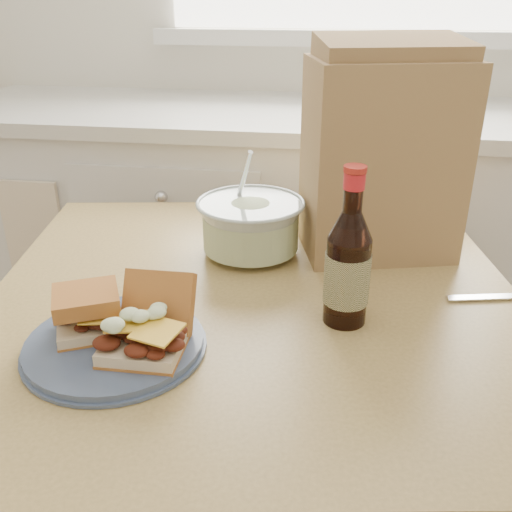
# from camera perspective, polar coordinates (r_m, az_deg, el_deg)

# --- Properties ---
(cabinet_run) EXTENTS (2.50, 0.64, 0.94)m
(cabinet_run) POSITION_cam_1_polar(r_m,az_deg,el_deg) (1.92, 8.31, 0.43)
(cabinet_run) COLOR silver
(cabinet_run) RESTS_ON ground
(dining_table) EXTENTS (1.07, 1.07, 0.78)m
(dining_table) POSITION_cam_1_polar(r_m,az_deg,el_deg) (1.08, -0.14, -9.02)
(dining_table) COLOR tan
(dining_table) RESTS_ON ground
(plate) EXTENTS (0.27, 0.27, 0.02)m
(plate) POSITION_cam_1_polar(r_m,az_deg,el_deg) (0.89, -13.92, -8.56)
(plate) COLOR #44526F
(plate) RESTS_ON dining_table
(sandwich_left) EXTENTS (0.12, 0.12, 0.07)m
(sandwich_left) POSITION_cam_1_polar(r_m,az_deg,el_deg) (0.89, -16.47, -5.36)
(sandwich_left) COLOR beige
(sandwich_left) RESTS_ON plate
(sandwich_right) EXTENTS (0.11, 0.15, 0.10)m
(sandwich_right) POSITION_cam_1_polar(r_m,az_deg,el_deg) (0.85, -10.70, -6.75)
(sandwich_right) COLOR beige
(sandwich_right) RESTS_ON plate
(coleslaw_bowl) EXTENTS (0.22, 0.22, 0.21)m
(coleslaw_bowl) POSITION_cam_1_polar(r_m,az_deg,el_deg) (1.14, -0.54, 2.82)
(coleslaw_bowl) COLOR #B3C0BA
(coleslaw_bowl) RESTS_ON dining_table
(beer_bottle) EXTENTS (0.07, 0.07, 0.26)m
(beer_bottle) POSITION_cam_1_polar(r_m,az_deg,el_deg) (0.90, 9.16, -1.03)
(beer_bottle) COLOR black
(beer_bottle) RESTS_ON dining_table
(paper_bag) EXTENTS (0.33, 0.25, 0.38)m
(paper_bag) POSITION_cam_1_polar(r_m,az_deg,el_deg) (1.15, 12.49, 9.35)
(paper_bag) COLOR #A17B4E
(paper_bag) RESTS_ON dining_table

